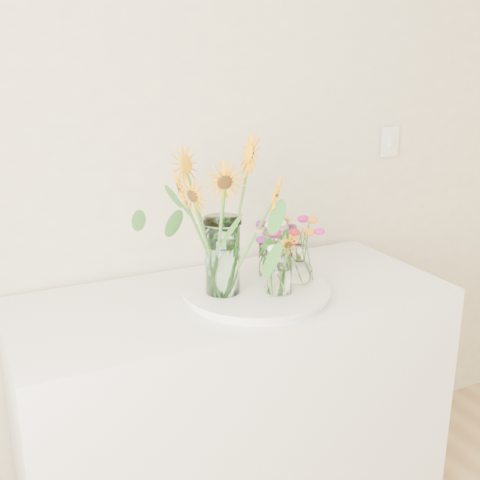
{
  "coord_description": "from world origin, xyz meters",
  "views": [
    {
      "loc": [
        -1.16,
        0.31,
        1.64
      ],
      "look_at": [
        -0.38,
        1.91,
        1.09
      ],
      "focal_mm": 45.0,
      "sensor_mm": 36.0,
      "label": 1
    }
  ],
  "objects_px": {
    "counter": "(234,415)",
    "tray": "(256,293)",
    "small_vase_b": "(299,263)",
    "mason_jar": "(223,256)",
    "small_vase_c": "(269,259)",
    "small_vase_a": "(280,273)"
  },
  "relations": [
    {
      "from": "counter",
      "to": "tray",
      "type": "distance_m",
      "value": 0.47
    },
    {
      "from": "counter",
      "to": "small_vase_b",
      "type": "xyz_separation_m",
      "value": [
        0.21,
        -0.06,
        0.54
      ]
    },
    {
      "from": "mason_jar",
      "to": "small_vase_c",
      "type": "distance_m",
      "value": 0.23
    },
    {
      "from": "tray",
      "to": "small_vase_b",
      "type": "relative_size",
      "value": 3.35
    },
    {
      "from": "small_vase_a",
      "to": "small_vase_b",
      "type": "xyz_separation_m",
      "value": [
        0.1,
        0.05,
        -0.0
      ]
    },
    {
      "from": "small_vase_b",
      "to": "small_vase_c",
      "type": "relative_size",
      "value": 1.13
    },
    {
      "from": "counter",
      "to": "tray",
      "type": "xyz_separation_m",
      "value": [
        0.05,
        -0.05,
        0.46
      ]
    },
    {
      "from": "small_vase_a",
      "to": "small_vase_c",
      "type": "relative_size",
      "value": 1.14
    },
    {
      "from": "counter",
      "to": "small_vase_a",
      "type": "distance_m",
      "value": 0.56
    },
    {
      "from": "mason_jar",
      "to": "small_vase_b",
      "type": "height_order",
      "value": "mason_jar"
    },
    {
      "from": "counter",
      "to": "small_vase_b",
      "type": "height_order",
      "value": "small_vase_b"
    },
    {
      "from": "tray",
      "to": "mason_jar",
      "type": "xyz_separation_m",
      "value": [
        -0.11,
        0.01,
        0.14
      ]
    },
    {
      "from": "tray",
      "to": "small_vase_a",
      "type": "xyz_separation_m",
      "value": [
        0.05,
        -0.06,
        0.08
      ]
    },
    {
      "from": "small_vase_a",
      "to": "small_vase_b",
      "type": "distance_m",
      "value": 0.12
    },
    {
      "from": "counter",
      "to": "small_vase_a",
      "type": "bearing_deg",
      "value": -48.41
    },
    {
      "from": "small_vase_b",
      "to": "small_vase_c",
      "type": "xyz_separation_m",
      "value": [
        -0.06,
        0.1,
        -0.01
      ]
    },
    {
      "from": "counter",
      "to": "small_vase_c",
      "type": "relative_size",
      "value": 11.88
    },
    {
      "from": "counter",
      "to": "mason_jar",
      "type": "height_order",
      "value": "mason_jar"
    },
    {
      "from": "tray",
      "to": "small_vase_c",
      "type": "height_order",
      "value": "small_vase_c"
    },
    {
      "from": "tray",
      "to": "counter",
      "type": "bearing_deg",
      "value": 136.56
    },
    {
      "from": "mason_jar",
      "to": "small_vase_b",
      "type": "relative_size",
      "value": 1.87
    },
    {
      "from": "mason_jar",
      "to": "small_vase_c",
      "type": "bearing_deg",
      "value": 21.33
    }
  ]
}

